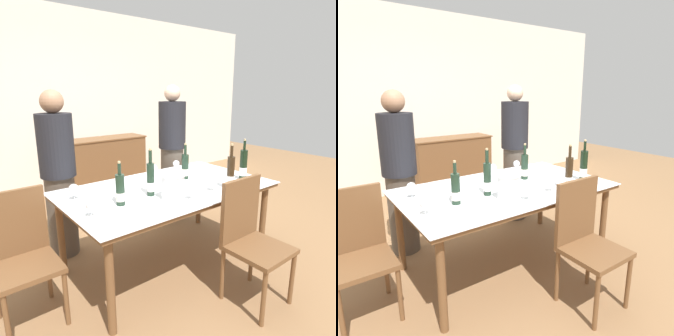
% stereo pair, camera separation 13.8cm
% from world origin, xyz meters
% --- Properties ---
extents(ground_plane, '(12.00, 12.00, 0.00)m').
position_xyz_m(ground_plane, '(0.00, 0.00, 0.00)').
color(ground_plane, olive).
extents(back_wall, '(8.00, 0.10, 2.80)m').
position_xyz_m(back_wall, '(0.00, 2.66, 1.40)').
color(back_wall, silver).
rests_on(back_wall, ground_plane).
extents(sideboard_cabinet, '(1.31, 0.46, 0.86)m').
position_xyz_m(sideboard_cabinet, '(0.59, 2.37, 0.43)').
color(sideboard_cabinet, brown).
rests_on(sideboard_cabinet, ground_plane).
extents(dining_table, '(1.88, 1.10, 0.75)m').
position_xyz_m(dining_table, '(0.00, 0.00, 0.69)').
color(dining_table, brown).
rests_on(dining_table, ground_plane).
extents(ice_bucket, '(0.19, 0.19, 0.21)m').
position_xyz_m(ice_bucket, '(-0.16, -0.26, 0.86)').
color(ice_bucket, white).
rests_on(ice_bucket, dining_table).
extents(wine_bottle_0, '(0.07, 0.07, 0.40)m').
position_xyz_m(wine_bottle_0, '(0.73, -0.26, 0.89)').
color(wine_bottle_0, black).
rests_on(wine_bottle_0, dining_table).
extents(wine_bottle_1, '(0.07, 0.07, 0.34)m').
position_xyz_m(wine_bottle_1, '(-0.55, -0.11, 0.87)').
color(wine_bottle_1, '#1E3323').
rests_on(wine_bottle_1, dining_table).
extents(wine_bottle_2, '(0.07, 0.07, 0.36)m').
position_xyz_m(wine_bottle_2, '(0.30, 0.11, 0.87)').
color(wine_bottle_2, '#1E3323').
rests_on(wine_bottle_2, dining_table).
extents(wine_bottle_3, '(0.07, 0.07, 0.40)m').
position_xyz_m(wine_bottle_3, '(-0.25, -0.08, 0.89)').
color(wine_bottle_3, '#1E3323').
rests_on(wine_bottle_3, dining_table).
extents(wine_bottle_4, '(0.07, 0.07, 0.41)m').
position_xyz_m(wine_bottle_4, '(0.40, -0.38, 0.89)').
color(wine_bottle_4, '#332314').
rests_on(wine_bottle_4, dining_table).
extents(wine_glass_0, '(0.07, 0.07, 0.13)m').
position_xyz_m(wine_glass_0, '(-0.83, -0.18, 0.84)').
color(wine_glass_0, white).
rests_on(wine_glass_0, dining_table).
extents(wine_glass_1, '(0.08, 0.08, 0.14)m').
position_xyz_m(wine_glass_1, '(0.24, -0.34, 0.85)').
color(wine_glass_1, white).
rests_on(wine_glass_1, dining_table).
extents(wine_glass_2, '(0.08, 0.08, 0.14)m').
position_xyz_m(wine_glass_2, '(-0.05, -0.37, 0.85)').
color(wine_glass_2, white).
rests_on(wine_glass_2, dining_table).
extents(wine_glass_3, '(0.08, 0.08, 0.13)m').
position_xyz_m(wine_glass_3, '(-0.79, 0.22, 0.84)').
color(wine_glass_3, white).
rests_on(wine_glass_3, dining_table).
extents(wine_glass_4, '(0.08, 0.08, 0.15)m').
position_xyz_m(wine_glass_4, '(0.05, 0.30, 0.86)').
color(wine_glass_4, white).
rests_on(wine_glass_4, dining_table).
extents(wine_glass_5, '(0.08, 0.08, 0.14)m').
position_xyz_m(wine_glass_5, '(0.35, 0.30, 0.85)').
color(wine_glass_5, white).
rests_on(wine_glass_5, dining_table).
extents(chair_near_front, '(0.42, 0.42, 0.96)m').
position_xyz_m(chair_near_front, '(0.18, -0.77, 0.54)').
color(chair_near_front, brown).
rests_on(chair_near_front, ground_plane).
extents(chair_left_end, '(0.42, 0.42, 0.94)m').
position_xyz_m(chair_left_end, '(-1.24, 0.09, 0.53)').
color(chair_left_end, brown).
rests_on(chair_left_end, ground_plane).
extents(person_host, '(0.33, 0.33, 1.61)m').
position_xyz_m(person_host, '(-0.71, 0.79, 0.81)').
color(person_host, '#51473D').
rests_on(person_host, ground_plane).
extents(person_guest_left, '(0.33, 0.33, 1.67)m').
position_xyz_m(person_guest_left, '(0.70, 0.80, 0.84)').
color(person_guest_left, '#51473D').
rests_on(person_guest_left, ground_plane).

